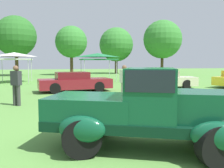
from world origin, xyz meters
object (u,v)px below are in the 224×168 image
at_px(show_car_cream, 166,80).
at_px(canopy_tent_center_field, 14,56).
at_px(feature_pickup_truck, 146,108).
at_px(canopy_tent_right_field, 98,56).
at_px(show_car_burgundy, 75,82).
at_px(spectator_between_cars, 124,81).
at_px(spectator_near_truck, 16,84).

height_order(show_car_cream, canopy_tent_center_field, canopy_tent_center_field).
relative_size(feature_pickup_truck, canopy_tent_center_field, 1.47).
bearing_deg(canopy_tent_center_field, canopy_tent_right_field, 0.93).
bearing_deg(show_car_burgundy, canopy_tent_center_field, 120.83).
bearing_deg(feature_pickup_truck, canopy_tent_right_field, 83.35).
bearing_deg(feature_pickup_truck, canopy_tent_center_field, 106.62).
xyz_separation_m(spectator_between_cars, canopy_tent_right_field, (0.82, 12.15, 1.51)).
relative_size(spectator_near_truck, spectator_between_cars, 1.00).
relative_size(feature_pickup_truck, show_car_cream, 1.02).
bearing_deg(spectator_near_truck, canopy_tent_right_field, 65.78).
distance_m(show_car_burgundy, canopy_tent_center_field, 9.44).
bearing_deg(show_car_cream, feature_pickup_truck, -117.79).
xyz_separation_m(show_car_burgundy, canopy_tent_right_field, (2.86, 8.08, 1.82)).
distance_m(show_car_cream, spectator_between_cars, 6.41).
bearing_deg(show_car_cream, canopy_tent_center_field, 146.58).
bearing_deg(canopy_tent_center_field, spectator_near_truck, -80.77).
distance_m(show_car_cream, spectator_near_truck, 10.45).
xyz_separation_m(spectator_near_truck, spectator_between_cars, (4.78, 0.32, 0.00)).
distance_m(feature_pickup_truck, show_car_cream, 12.33).
relative_size(show_car_cream, spectator_near_truck, 2.49).
distance_m(feature_pickup_truck, show_car_burgundy, 10.38).
bearing_deg(canopy_tent_center_field, show_car_cream, -33.42).
bearing_deg(canopy_tent_right_field, spectator_between_cars, -93.88).
xyz_separation_m(feature_pickup_truck, spectator_near_truck, (-3.46, 5.96, 0.05)).
bearing_deg(spectator_between_cars, canopy_tent_center_field, 119.45).
xyz_separation_m(feature_pickup_truck, show_car_cream, (5.75, 10.91, -0.26)).
relative_size(show_car_burgundy, spectator_near_truck, 2.73).
relative_size(show_car_cream, spectator_between_cars, 2.49).
relative_size(canopy_tent_center_field, canopy_tent_right_field, 0.88).
bearing_deg(canopy_tent_center_field, spectator_between_cars, -60.55).
distance_m(show_car_burgundy, canopy_tent_right_field, 8.76).
xyz_separation_m(show_car_cream, spectator_between_cars, (-4.42, -4.62, 0.31)).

